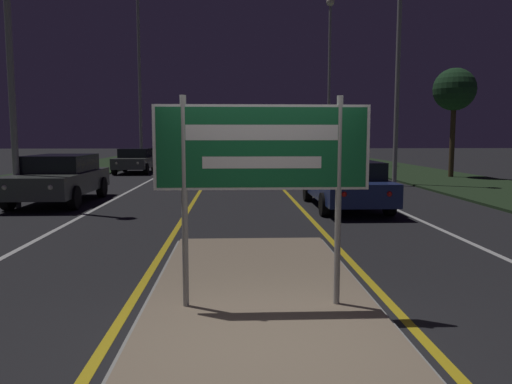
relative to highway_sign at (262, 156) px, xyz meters
name	(u,v)px	position (x,y,z in m)	size (l,w,h in m)	color
ground_plane	(268,349)	(0.00, -0.99, -1.81)	(160.00, 160.00, 0.00)	#232326
median_island	(262,309)	(0.00, 0.00, -1.76)	(2.78, 7.66, 0.10)	#999993
verge_left	(45,177)	(-9.50, 19.01, -1.77)	(5.00, 100.00, 0.08)	#23381E
verge_right	(429,176)	(9.50, 19.01, -1.77)	(5.00, 100.00, 0.08)	#23381E
centre_line_yellow_left	(213,171)	(-1.58, 24.01, -1.80)	(0.12, 70.00, 0.01)	gold
centre_line_yellow_right	(266,171)	(1.58, 24.01, -1.80)	(0.12, 70.00, 0.01)	gold
lane_line_white_left	(168,171)	(-4.20, 24.01, -1.80)	(0.12, 70.00, 0.01)	silver
lane_line_white_right	(309,170)	(4.20, 24.01, -1.80)	(0.12, 70.00, 0.01)	silver
edge_line_white_left	(117,171)	(-7.20, 24.01, -1.80)	(0.10, 70.00, 0.01)	silver
edge_line_white_right	(359,170)	(7.20, 24.01, -1.80)	(0.10, 70.00, 0.01)	silver
highway_sign	(262,156)	(0.00, 0.00, 0.00)	(2.41, 0.07, 2.38)	#9E9E99
streetlight_left_far	(139,63)	(-6.16, 26.35, 4.74)	(0.45, 0.45, 11.15)	#9E9E99
streetlight_right_near	(399,40)	(6.31, 14.69, 4.08)	(0.52, 0.52, 9.16)	#9E9E99
streetlight_right_far	(330,59)	(6.25, 29.02, 5.51)	(0.56, 0.56, 11.33)	#9E9E99
car_receding_0	(345,183)	(2.83, 8.34, -1.09)	(1.89, 4.82, 1.35)	navy
car_receding_1	(281,160)	(2.30, 21.83, -1.10)	(1.92, 4.28, 1.31)	navy
car_approaching_0	(60,178)	(-5.64, 9.88, -1.03)	(2.02, 4.75, 1.46)	#4C514C
car_approaching_1	(135,160)	(-5.81, 22.43, -1.09)	(1.89, 4.16, 1.36)	#4C514C
car_approaching_2	(204,151)	(-2.83, 37.15, -1.04)	(1.98, 4.47, 1.45)	black
roadside_palm_right	(454,91)	(10.19, 18.09, 2.39)	(2.01, 2.01, 5.18)	#4C3823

